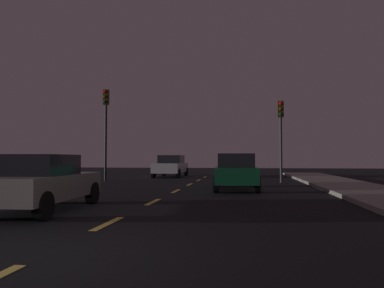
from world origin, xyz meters
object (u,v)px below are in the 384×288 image
(car_oncoming_far, at_px, (171,166))
(traffic_signal_right, at_px, (281,125))
(traffic_signal_left, at_px, (106,117))
(car_adjacent_lane, at_px, (39,182))
(car_stopped_ahead, at_px, (236,171))

(car_oncoming_far, bearing_deg, traffic_signal_right, -37.37)
(traffic_signal_left, bearing_deg, car_oncoming_far, 63.36)
(traffic_signal_right, bearing_deg, traffic_signal_left, 179.99)
(traffic_signal_left, xyz_separation_m, traffic_signal_right, (10.15, -0.00, -0.59))
(traffic_signal_left, bearing_deg, car_adjacent_lane, -76.35)
(car_stopped_ahead, distance_m, car_oncoming_far, 11.44)
(traffic_signal_right, distance_m, car_oncoming_far, 9.54)
(car_stopped_ahead, relative_size, car_oncoming_far, 1.04)
(car_adjacent_lane, bearing_deg, traffic_signal_right, 58.80)
(car_stopped_ahead, height_order, car_oncoming_far, car_oncoming_far)
(traffic_signal_right, relative_size, car_oncoming_far, 1.06)
(traffic_signal_left, relative_size, car_stopped_ahead, 1.23)
(traffic_signal_left, height_order, traffic_signal_right, traffic_signal_left)
(traffic_signal_left, height_order, car_stopped_ahead, traffic_signal_left)
(traffic_signal_left, relative_size, car_oncoming_far, 1.28)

